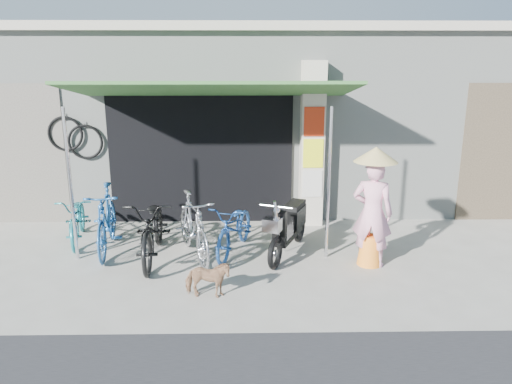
{
  "coord_description": "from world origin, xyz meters",
  "views": [
    {
      "loc": [
        -0.34,
        -6.57,
        3.05
      ],
      "look_at": [
        -0.2,
        1.0,
        1.0
      ],
      "focal_mm": 35.0,
      "sensor_mm": 36.0,
      "label": 1
    }
  ],
  "objects_px": {
    "moped": "(289,227)",
    "bike_silver": "(193,226)",
    "bike_black": "(154,228)",
    "street_dog": "(207,279)",
    "bike_navy": "(235,228)",
    "nun": "(373,208)",
    "bike_teal": "(78,218)",
    "bike_blue": "(106,220)"
  },
  "relations": [
    {
      "from": "moped",
      "to": "bike_silver",
      "type": "bearing_deg",
      "value": -151.83
    },
    {
      "from": "bike_black",
      "to": "street_dog",
      "type": "bearing_deg",
      "value": -57.91
    },
    {
      "from": "bike_navy",
      "to": "street_dog",
      "type": "bearing_deg",
      "value": -84.88
    },
    {
      "from": "bike_silver",
      "to": "nun",
      "type": "xyz_separation_m",
      "value": [
        2.69,
        -0.31,
        0.38
      ]
    },
    {
      "from": "bike_navy",
      "to": "bike_teal",
      "type": "bearing_deg",
      "value": -174.71
    },
    {
      "from": "bike_teal",
      "to": "moped",
      "type": "xyz_separation_m",
      "value": [
        3.53,
        -0.61,
        0.03
      ]
    },
    {
      "from": "street_dog",
      "to": "nun",
      "type": "bearing_deg",
      "value": -62.33
    },
    {
      "from": "bike_blue",
      "to": "moped",
      "type": "xyz_separation_m",
      "value": [
        2.92,
        -0.16,
        -0.09
      ]
    },
    {
      "from": "bike_teal",
      "to": "bike_navy",
      "type": "height_order",
      "value": "bike_navy"
    },
    {
      "from": "bike_silver",
      "to": "street_dog",
      "type": "xyz_separation_m",
      "value": [
        0.31,
        -1.36,
        -0.26
      ]
    },
    {
      "from": "bike_blue",
      "to": "bike_silver",
      "type": "relative_size",
      "value": 1.04
    },
    {
      "from": "bike_silver",
      "to": "moped",
      "type": "distance_m",
      "value": 1.51
    },
    {
      "from": "bike_blue",
      "to": "moped",
      "type": "height_order",
      "value": "bike_blue"
    },
    {
      "from": "bike_teal",
      "to": "bike_black",
      "type": "xyz_separation_m",
      "value": [
        1.43,
        -0.8,
        0.1
      ]
    },
    {
      "from": "bike_teal",
      "to": "bike_silver",
      "type": "distance_m",
      "value": 2.17
    },
    {
      "from": "bike_blue",
      "to": "bike_navy",
      "type": "height_order",
      "value": "bike_blue"
    },
    {
      "from": "bike_silver",
      "to": "nun",
      "type": "bearing_deg",
      "value": -26.7
    },
    {
      "from": "bike_teal",
      "to": "moped",
      "type": "distance_m",
      "value": 3.58
    },
    {
      "from": "bike_blue",
      "to": "bike_black",
      "type": "bearing_deg",
      "value": -30.03
    },
    {
      "from": "bike_teal",
      "to": "bike_silver",
      "type": "relative_size",
      "value": 0.92
    },
    {
      "from": "bike_blue",
      "to": "nun",
      "type": "height_order",
      "value": "nun"
    },
    {
      "from": "moped",
      "to": "street_dog",
      "type": "bearing_deg",
      "value": -105.49
    },
    {
      "from": "bike_black",
      "to": "bike_navy",
      "type": "height_order",
      "value": "bike_black"
    },
    {
      "from": "bike_teal",
      "to": "nun",
      "type": "height_order",
      "value": "nun"
    },
    {
      "from": "bike_black",
      "to": "moped",
      "type": "bearing_deg",
      "value": 2.28
    },
    {
      "from": "bike_black",
      "to": "bike_teal",
      "type": "bearing_deg",
      "value": 147.9
    },
    {
      "from": "bike_black",
      "to": "moped",
      "type": "distance_m",
      "value": 2.12
    },
    {
      "from": "bike_teal",
      "to": "bike_blue",
      "type": "xyz_separation_m",
      "value": [
        0.61,
        -0.45,
        0.12
      ]
    },
    {
      "from": "bike_black",
      "to": "nun",
      "type": "relative_size",
      "value": 1.08
    },
    {
      "from": "bike_black",
      "to": "bike_silver",
      "type": "distance_m",
      "value": 0.61
    },
    {
      "from": "bike_black",
      "to": "bike_silver",
      "type": "xyz_separation_m",
      "value": [
        0.61,
        0.05,
        0.0
      ]
    },
    {
      "from": "bike_silver",
      "to": "bike_navy",
      "type": "bearing_deg",
      "value": -2.39
    },
    {
      "from": "bike_navy",
      "to": "street_dog",
      "type": "xyz_separation_m",
      "value": [
        -0.33,
        -1.57,
        -0.16
      ]
    },
    {
      "from": "bike_teal",
      "to": "nun",
      "type": "distance_m",
      "value": 4.87
    },
    {
      "from": "moped",
      "to": "bike_navy",
      "type": "bearing_deg",
      "value": -161.3
    },
    {
      "from": "nun",
      "to": "bike_black",
      "type": "bearing_deg",
      "value": 16.93
    },
    {
      "from": "street_dog",
      "to": "moped",
      "type": "xyz_separation_m",
      "value": [
        1.18,
        1.51,
        0.19
      ]
    },
    {
      "from": "bike_blue",
      "to": "bike_navy",
      "type": "distance_m",
      "value": 2.07
    },
    {
      "from": "bike_black",
      "to": "street_dog",
      "type": "height_order",
      "value": "bike_black"
    },
    {
      "from": "bike_blue",
      "to": "nun",
      "type": "bearing_deg",
      "value": -15.48
    },
    {
      "from": "bike_black",
      "to": "nun",
      "type": "bearing_deg",
      "value": -7.53
    },
    {
      "from": "bike_teal",
      "to": "bike_blue",
      "type": "height_order",
      "value": "bike_blue"
    }
  ]
}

